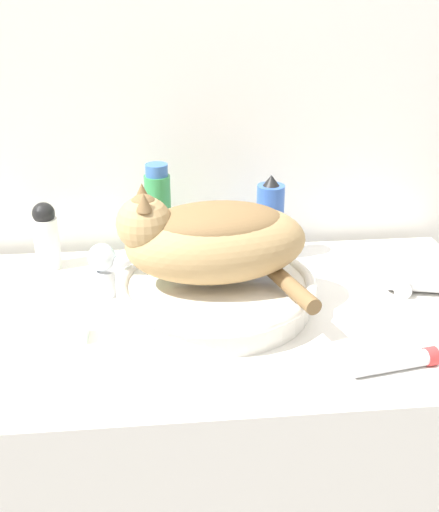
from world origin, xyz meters
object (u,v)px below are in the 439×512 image
Objects in this scene: cat at (212,237)px; shampoo_bottle_tall at (158,216)px; soap_bar at (65,333)px; hair_dryer at (432,273)px; cream_tube at (396,362)px; spray_bottle_trigger at (270,220)px; deodorant_stick at (46,236)px; faucet at (108,266)px.

shampoo_bottle_tall is at bearing -69.66° from cat.
cat is 4.57× the size of soap_bar.
shampoo_bottle_tall is at bearing 173.44° from hair_dryer.
hair_dryer is at bearing 57.83° from cream_tube.
soap_bar is at bearing -157.97° from hair_dryer.
spray_bottle_trigger is 0.86× the size of shampoo_bottle_tall.
shampoo_bottle_tall reaches higher than deodorant_stick.
shampoo_bottle_tall is 2.87× the size of soap_bar.
cat is 0.38m from deodorant_stick.
faucet reaches higher than cream_tube.
deodorant_stick is at bearing 143.62° from cream_tube.
cat is 0.23m from shampoo_bottle_tall.
hair_dryer reaches higher than cream_tube.
shampoo_bottle_tall reaches higher than hair_dryer.
hair_dryer is at bearing -19.47° from shampoo_bottle_tall.
faucet is 0.17m from shampoo_bottle_tall.
soap_bar is at bearing -143.69° from spray_bottle_trigger.
cat is at bearing 139.69° from cream_tube.
hair_dryer reaches higher than soap_bar.
deodorant_stick is (-0.13, 0.14, 0.01)m from faucet.
soap_bar is at bearing 14.39° from cat.
hair_dryer is (0.28, -0.18, -0.05)m from spray_bottle_trigger.
deodorant_stick is 0.46m from spray_bottle_trigger.
spray_bottle_trigger is 1.26× the size of cream_tube.
spray_bottle_trigger is at bearing 36.31° from soap_bar.
deodorant_stick is at bearing 180.00° from spray_bottle_trigger.
soap_bar is (-0.67, -0.11, -0.02)m from hair_dryer.
faucet is at bearing -170.95° from hair_dryer.
cream_tube is 0.53m from soap_bar.
deodorant_stick is 0.23m from shampoo_bottle_tall.
faucet is 0.17m from soap_bar.
deodorant_stick is at bearing 180.00° from shampoo_bottle_tall.
faucet is 0.71× the size of spray_bottle_trigger.
deodorant_stick is at bearing -36.45° from cat.
faucet is 0.90× the size of cream_tube.
hair_dryer is (0.16, 0.25, 0.02)m from cream_tube.
deodorant_stick reaches higher than faucet.
faucet is 0.54m from cream_tube.
cat is 2.60× the size of faucet.
faucet is 0.93× the size of deodorant_stick.
faucet is at bearing -124.82° from shampoo_bottle_tall.
shampoo_bottle_tall reaches higher than faucet.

